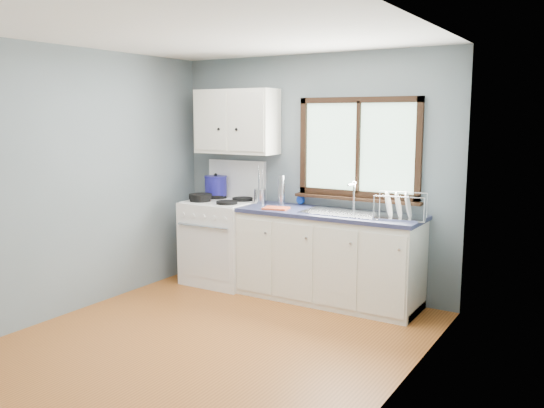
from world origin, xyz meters
The scene contains 19 objects.
floor centered at (0.00, 0.00, -0.01)m, with size 3.20×3.60×0.02m, color #A55C24.
ceiling centered at (0.00, 0.00, 2.51)m, with size 3.20×3.60×0.02m, color white.
wall_back centered at (0.00, 1.81, 1.25)m, with size 3.20×0.02×2.50m, color slate.
wall_front centered at (0.00, -1.81, 1.25)m, with size 3.20×0.02×2.50m, color slate.
wall_left centered at (-1.61, 0.00, 1.25)m, with size 0.02×3.60×2.50m, color slate.
wall_right centered at (1.61, 0.00, 1.25)m, with size 0.02×3.60×2.50m, color slate.
gas_range centered at (-0.95, 1.47, 0.49)m, with size 0.76×0.69×1.36m.
base_cabinets centered at (0.36, 1.49, 0.41)m, with size 1.85×0.60×0.88m.
countertop centered at (0.36, 1.49, 0.90)m, with size 1.89×0.64×0.04m, color #202443.
sink centered at (0.54, 1.49, 0.86)m, with size 0.84×0.46×0.44m.
window centered at (0.54, 1.77, 1.48)m, with size 1.36×0.10×1.03m.
upper_cabinets centered at (-0.85, 1.63, 1.80)m, with size 0.95×0.35×0.70m.
skillet centered at (-1.13, 1.33, 0.99)m, with size 0.41×0.34×0.05m.
stockpot centered at (-1.14, 1.62, 1.07)m, with size 0.32×0.32×0.26m.
utensil_crock centered at (-0.53, 1.59, 1.00)m, with size 0.16×0.16×0.40m.
thermos centered at (-0.29, 1.66, 1.08)m, with size 0.07×0.07×0.31m, color silver.
soap_bottle centered at (-0.12, 1.75, 1.04)m, with size 0.09×0.09×0.24m, color #0F3CC2.
dish_towel centered at (-0.17, 1.35, 0.93)m, with size 0.25×0.18×0.02m, color #CD4826.
dish_rack centered at (1.08, 1.50, 0.98)m, with size 0.53×0.45×0.25m.
Camera 1 is at (2.81, -3.63, 1.87)m, focal length 38.00 mm.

